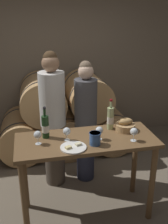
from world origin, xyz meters
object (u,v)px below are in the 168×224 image
at_px(wine_glass_center, 99,131).
at_px(bread_basket, 125,126).
at_px(person_left, 53,120).
at_px(wine_glass_left, 67,132).
at_px(wine_glass_far_left, 38,135).
at_px(wine_bottle_white, 110,118).
at_px(person_right, 86,122).
at_px(wine_glass_right, 134,132).
at_px(blue_crock, 95,138).
at_px(tasting_table, 86,152).
at_px(wine_bottle_red, 45,127).
at_px(cheese_plate, 73,147).

bearing_deg(wine_glass_center, bread_basket, 24.34).
distance_m(person_left, wine_glass_center, 0.83).
bearing_deg(wine_glass_center, wine_glass_left, 171.33).
bearing_deg(wine_glass_far_left, wine_bottle_white, 13.62).
height_order(person_right, wine_glass_right, person_right).
relative_size(wine_bottle_white, wine_glass_right, 2.46).
height_order(person_right, wine_bottle_white, person_right).
relative_size(blue_crock, bread_basket, 0.59).
relative_size(tasting_table, wine_glass_right, 10.31).
xyz_separation_m(wine_bottle_white, bread_basket, (0.15, -0.07, -0.07)).
bearing_deg(person_left, wine_glass_right, -48.17).
height_order(bread_basket, wine_glass_right, bread_basket).
relative_size(wine_bottle_white, blue_crock, 2.71).
bearing_deg(wine_bottle_white, wine_glass_center, -129.79).
bearing_deg(bread_basket, blue_crock, -148.49).
height_order(person_right, bread_basket, person_right).
bearing_deg(wine_glass_far_left, bread_basket, 7.23).
bearing_deg(wine_bottle_red, cheese_plate, -50.20).
height_order(person_right, wine_glass_far_left, person_right).
xyz_separation_m(blue_crock, wine_glass_right, (0.40, -0.01, 0.03)).
relative_size(person_left, blue_crock, 13.72).
xyz_separation_m(bread_basket, wine_glass_center, (-0.34, -0.15, 0.04)).
bearing_deg(wine_glass_right, wine_glass_left, 166.76).
relative_size(person_right, cheese_plate, 6.39).
relative_size(tasting_table, person_left, 0.83).
xyz_separation_m(wine_bottle_red, blue_crock, (0.46, -0.26, -0.05)).
bearing_deg(wine_glass_left, wine_bottle_white, 19.03).
height_order(wine_glass_far_left, wine_glass_right, same).
bearing_deg(wine_bottle_white, wine_bottle_red, -174.79).
bearing_deg(wine_glass_center, wine_bottle_red, 163.02).
relative_size(wine_bottle_red, bread_basket, 1.56).
relative_size(wine_glass_far_left, wine_glass_right, 1.00).
bearing_deg(blue_crock, wine_bottle_red, 150.56).
relative_size(blue_crock, wine_glass_right, 0.91).
bearing_deg(wine_glass_left, wine_glass_right, -13.24).
height_order(tasting_table, wine_glass_center, wine_glass_center).
bearing_deg(person_left, person_right, -0.00).
distance_m(wine_bottle_red, wine_bottle_white, 0.72).
bearing_deg(person_right, tasting_table, -102.00).
bearing_deg(person_right, wine_bottle_white, -70.58).
distance_m(person_right, wine_bottle_red, 0.81).
bearing_deg(tasting_table, person_left, 112.38).
height_order(wine_bottle_white, wine_glass_left, wine_bottle_white).
xyz_separation_m(bread_basket, wine_glass_far_left, (-0.95, -0.12, 0.04)).
relative_size(wine_glass_far_left, wine_glass_left, 1.00).
distance_m(wine_bottle_white, wine_glass_left, 0.54).
distance_m(wine_bottle_red, blue_crock, 0.53).
height_order(person_right, wine_glass_left, person_right).
height_order(person_right, wine_bottle_red, person_right).
xyz_separation_m(person_right, wine_bottle_red, (-0.55, -0.55, 0.22)).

